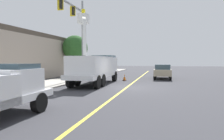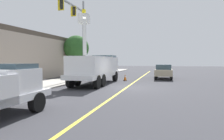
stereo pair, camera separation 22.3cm
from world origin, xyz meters
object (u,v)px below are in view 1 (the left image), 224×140
at_px(passing_minivan, 163,70).
at_px(traffic_cone_mid_front, 124,77).
at_px(utility_bucket_truck, 95,67).
at_px(traffic_signal_mast, 76,25).

bearing_deg(passing_minivan, traffic_cone_mid_front, 128.52).
xyz_separation_m(passing_minivan, traffic_cone_mid_front, (-3.23, 4.06, -0.63)).
xyz_separation_m(utility_bucket_truck, traffic_cone_mid_front, (3.52, -2.15, -1.27)).
xyz_separation_m(utility_bucket_truck, traffic_signal_mast, (2.55, 2.89, 4.28)).
relative_size(traffic_cone_mid_front, traffic_signal_mast, 0.08).
height_order(traffic_cone_mid_front, traffic_signal_mast, traffic_signal_mast).
distance_m(passing_minivan, traffic_signal_mast, 11.16).
bearing_deg(traffic_signal_mast, utility_bucket_truck, -131.39).
distance_m(utility_bucket_truck, traffic_cone_mid_front, 4.31).
height_order(passing_minivan, traffic_cone_mid_front, passing_minivan).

